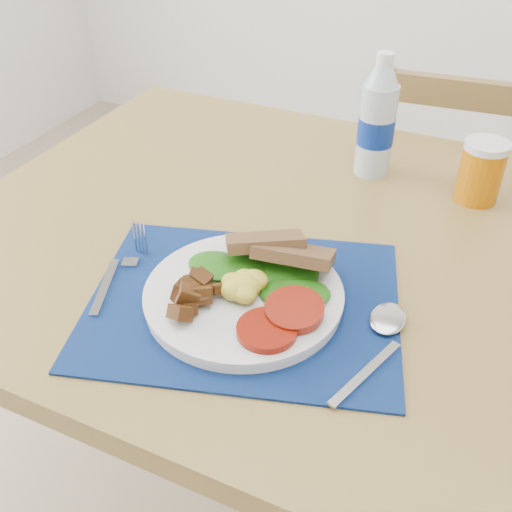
{
  "coord_description": "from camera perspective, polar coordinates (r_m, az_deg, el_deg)",
  "views": [
    {
      "loc": [
        0.14,
        -0.55,
        1.29
      ],
      "look_at": [
        -0.14,
        0.05,
        0.8
      ],
      "focal_mm": 42.0,
      "sensor_mm": 36.0,
      "label": 1
    }
  ],
  "objects": [
    {
      "name": "table",
      "position": [
        0.99,
        11.25,
        -3.64
      ],
      "size": [
        1.4,
        0.9,
        0.75
      ],
      "color": "brown",
      "rests_on": "ground"
    },
    {
      "name": "chair_far",
      "position": [
        1.62,
        17.32,
        6.51
      ],
      "size": [
        0.41,
        0.39,
        1.02
      ],
      "rotation": [
        0.0,
        0.0,
        3.23
      ],
      "color": "brown",
      "rests_on": "ground"
    },
    {
      "name": "placemat",
      "position": [
        0.82,
        -1.17,
        -4.41
      ],
      "size": [
        0.5,
        0.43,
        0.0
      ],
      "primitive_type": "cube",
      "rotation": [
        0.0,
        0.0,
        0.29
      ],
      "color": "black",
      "rests_on": "table"
    },
    {
      "name": "breakfast_plate",
      "position": [
        0.81,
        -1.64,
        -3.37
      ],
      "size": [
        0.27,
        0.27,
        0.06
      ],
      "rotation": [
        0.0,
        0.0,
        0.39
      ],
      "color": "silver",
      "rests_on": "placemat"
    },
    {
      "name": "fork",
      "position": [
        0.89,
        -12.69,
        -1.39
      ],
      "size": [
        0.06,
        0.18,
        0.0
      ],
      "rotation": [
        0.0,
        0.0,
        0.38
      ],
      "color": "#B2B5BA",
      "rests_on": "placemat"
    },
    {
      "name": "spoon",
      "position": [
        0.79,
        11.9,
        -7.31
      ],
      "size": [
        0.06,
        0.2,
        0.01
      ],
      "rotation": [
        0.0,
        0.0,
        -0.32
      ],
      "color": "#B2B5BA",
      "rests_on": "placemat"
    },
    {
      "name": "water_bottle",
      "position": [
        1.11,
        11.44,
        12.34
      ],
      "size": [
        0.07,
        0.07,
        0.22
      ],
      "color": "#ADBFCC",
      "rests_on": "table"
    },
    {
      "name": "juice_glass",
      "position": [
        1.1,
        20.61,
        7.41
      ],
      "size": [
        0.07,
        0.07,
        0.1
      ],
      "primitive_type": "cylinder",
      "color": "#BA6304",
      "rests_on": "table"
    }
  ]
}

